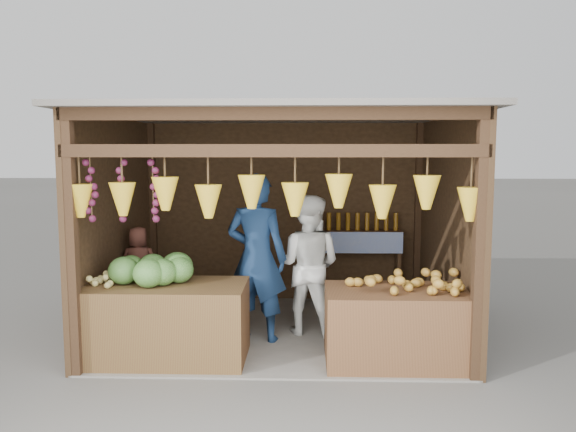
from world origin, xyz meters
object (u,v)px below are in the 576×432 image
at_px(counter_right, 398,327).
at_px(man_standing, 257,258).
at_px(woman_standing, 308,265).
at_px(counter_left, 163,322).
at_px(vendor_seated, 139,265).

height_order(counter_right, man_standing, man_standing).
distance_m(counter_right, woman_standing, 1.41).
bearing_deg(counter_left, vendor_seated, 117.58).
bearing_deg(counter_right, counter_left, 179.63).
relative_size(counter_right, man_standing, 0.77).
bearing_deg(counter_right, man_standing, 156.26).
height_order(woman_standing, vendor_seated, woman_standing).
distance_m(counter_right, vendor_seated, 3.25).
height_order(counter_left, counter_right, counter_left).
relative_size(counter_left, woman_standing, 1.03).
xyz_separation_m(counter_right, woman_standing, (-0.93, 0.96, 0.45)).
distance_m(man_standing, woman_standing, 0.67).
height_order(counter_left, woman_standing, woman_standing).
relative_size(counter_right, woman_standing, 0.89).
distance_m(counter_left, vendor_seated, 1.30).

